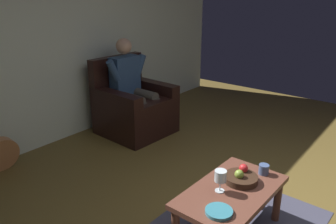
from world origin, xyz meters
name	(u,v)px	position (x,y,z in m)	size (l,w,h in m)	color
wall_back	(51,29)	(0.00, -3.06, 1.36)	(6.26, 0.06, 2.72)	silver
armchair	(133,108)	(-0.71, -2.48, 0.33)	(0.85, 0.85, 0.97)	black
person_seated	(132,84)	(-0.71, -2.50, 0.65)	(0.65, 0.59, 1.22)	#304C73
coffee_table	(231,197)	(0.30, -0.50, 0.34)	(0.92, 0.53, 0.41)	brown
guitar	(0,150)	(0.89, -2.85, 0.22)	(0.36, 0.22, 1.01)	#BB7846
wine_glass_near	(220,177)	(0.37, -0.56, 0.52)	(0.09, 0.09, 0.17)	silver
fruit_bowl	(241,177)	(0.15, -0.50, 0.44)	(0.26, 0.26, 0.11)	#382417
decorative_dish	(219,212)	(0.60, -0.43, 0.42)	(0.18, 0.18, 0.02)	teal
candle_jar	(264,169)	(-0.06, -0.41, 0.45)	(0.08, 0.08, 0.08)	#475C87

